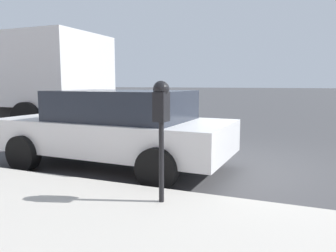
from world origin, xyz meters
name	(u,v)px	position (x,y,z in m)	size (l,w,h in m)	color
ground_plane	(226,164)	(0.00, 0.00, 0.00)	(220.00, 220.00, 0.00)	#424244
parking_meter	(161,111)	(-2.67, 0.22, 1.24)	(0.21, 0.19, 1.43)	black
car_white	(117,127)	(-0.94, 1.83, 0.75)	(2.18, 4.31, 1.42)	silver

